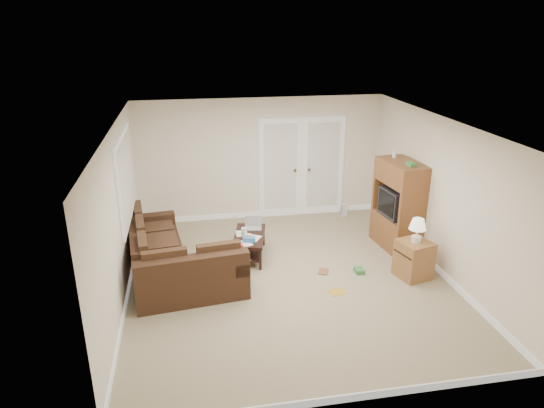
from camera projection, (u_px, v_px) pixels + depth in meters
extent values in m
plane|color=tan|center=(288.00, 279.00, 7.80)|extent=(5.50, 5.50, 0.00)
cube|color=white|center=(290.00, 125.00, 6.91)|extent=(5.00, 5.50, 0.02)
cube|color=white|center=(119.00, 218.00, 6.94)|extent=(0.02, 5.50, 2.50)
cube|color=white|center=(441.00, 197.00, 7.77)|extent=(0.02, 5.50, 2.50)
cube|color=white|center=(261.00, 159.00, 9.89)|extent=(5.00, 0.02, 2.50)
cube|color=white|center=(347.00, 304.00, 4.82)|extent=(5.00, 0.02, 2.50)
cube|color=silver|center=(280.00, 169.00, 10.00)|extent=(0.90, 0.04, 2.13)
cube|color=silver|center=(322.00, 167.00, 10.15)|extent=(0.90, 0.04, 2.13)
cube|color=white|center=(281.00, 167.00, 9.96)|extent=(0.68, 0.02, 1.80)
cube|color=white|center=(323.00, 165.00, 10.11)|extent=(0.68, 0.02, 1.80)
cube|color=silver|center=(126.00, 177.00, 7.76)|extent=(0.04, 1.92, 1.42)
cube|color=white|center=(127.00, 177.00, 7.76)|extent=(0.02, 1.74, 1.24)
cube|color=#3D2617|center=(158.00, 256.00, 8.14)|extent=(1.07, 2.19, 0.38)
cube|color=#3D2617|center=(137.00, 237.00, 7.91)|extent=(0.47, 2.11, 0.39)
cube|color=#3D2617|center=(152.00, 220.00, 8.87)|extent=(0.84, 0.32, 0.20)
cube|color=#492F1D|center=(161.00, 242.00, 8.07)|extent=(0.79, 2.06, 0.11)
cube|color=#3D2617|center=(191.00, 283.00, 7.31)|extent=(1.73, 1.02, 0.38)
cube|color=#3D2617|center=(193.00, 269.00, 6.90)|extent=(1.66, 0.42, 0.39)
cube|color=#3D2617|center=(237.00, 259.00, 7.40)|extent=(0.32, 0.84, 0.20)
cube|color=#492F1D|center=(189.00, 266.00, 7.29)|extent=(1.61, 0.73, 0.11)
cube|color=black|center=(236.00, 252.00, 7.36)|extent=(0.38, 0.76, 0.03)
cube|color=red|center=(233.00, 246.00, 7.53)|extent=(0.30, 0.14, 0.02)
cube|color=black|center=(249.00, 236.00, 8.41)|extent=(0.72, 1.11, 0.05)
cube|color=black|center=(250.00, 249.00, 8.50)|extent=(0.63, 1.02, 0.03)
cylinder|color=white|center=(244.00, 232.00, 8.34)|extent=(0.08, 0.08, 0.15)
cylinder|color=red|center=(243.00, 224.00, 8.29)|extent=(0.01, 0.01, 0.13)
cube|color=#3774B4|center=(249.00, 239.00, 8.13)|extent=(0.22, 0.15, 0.08)
cube|color=white|center=(249.00, 237.00, 8.32)|extent=(0.45, 0.62, 0.00)
cube|color=brown|center=(396.00, 231.00, 8.85)|extent=(0.66, 1.06, 0.60)
cube|color=brown|center=(402.00, 173.00, 8.46)|extent=(0.66, 1.06, 0.40)
cube|color=black|center=(398.00, 203.00, 8.65)|extent=(0.55, 0.65, 0.50)
cube|color=black|center=(386.00, 203.00, 8.57)|extent=(0.07, 0.52, 0.40)
cube|color=#3A813D|center=(411.00, 164.00, 8.15)|extent=(0.14, 0.19, 0.06)
cylinder|color=white|center=(394.00, 154.00, 8.63)|extent=(0.07, 0.07, 0.12)
cube|color=#986637|center=(414.00, 259.00, 7.77)|extent=(0.58, 0.58, 0.62)
cylinder|color=silver|center=(416.00, 239.00, 7.65)|extent=(0.15, 0.15, 0.10)
cylinder|color=silver|center=(417.00, 232.00, 7.61)|extent=(0.03, 0.03, 0.13)
cone|color=beige|center=(418.00, 224.00, 7.56)|extent=(0.27, 0.27, 0.17)
cube|color=white|center=(344.00, 210.00, 10.29)|extent=(0.13, 0.11, 0.27)
cube|color=gold|center=(337.00, 292.00, 7.43)|extent=(0.28, 0.24, 0.01)
cube|color=#3A813D|center=(359.00, 270.00, 7.99)|extent=(0.14, 0.18, 0.07)
imported|color=brown|center=(318.00, 271.00, 8.04)|extent=(0.23, 0.26, 0.02)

